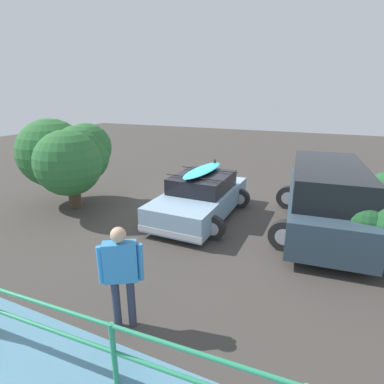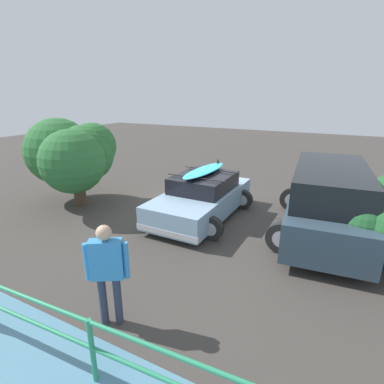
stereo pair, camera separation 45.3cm
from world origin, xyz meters
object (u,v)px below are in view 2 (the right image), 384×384
object	(u,v)px
sedan_car	(202,197)
bush_near_left	(74,155)
person_bystander	(107,267)
bush_near_right	(384,219)
suv_car	(328,200)

from	to	relation	value
sedan_car	bush_near_left	xyz separation A→B (m)	(4.15, 0.88, 1.04)
person_bystander	bush_near_right	bearing A→B (deg)	-134.58
bush_near_left	bush_near_right	size ratio (longest dim) A/B	1.74
suv_car	bush_near_right	bearing A→B (deg)	135.01
sedan_car	person_bystander	world-z (taller)	person_bystander
suv_car	bush_near_right	xyz separation A→B (m)	(-1.13, 1.13, 0.13)
suv_car	person_bystander	distance (m)	5.74
sedan_car	person_bystander	distance (m)	4.71
suv_car	sedan_car	bearing A→B (deg)	6.84
suv_car	person_bystander	xyz separation A→B (m)	(2.73, 5.05, 0.10)
sedan_car	bush_near_right	world-z (taller)	bush_near_right
person_bystander	bush_near_right	distance (m)	5.51
suv_car	bush_near_left	bearing A→B (deg)	9.68
sedan_car	bush_near_right	size ratio (longest dim) A/B	2.04
sedan_car	suv_car	size ratio (longest dim) A/B	0.79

